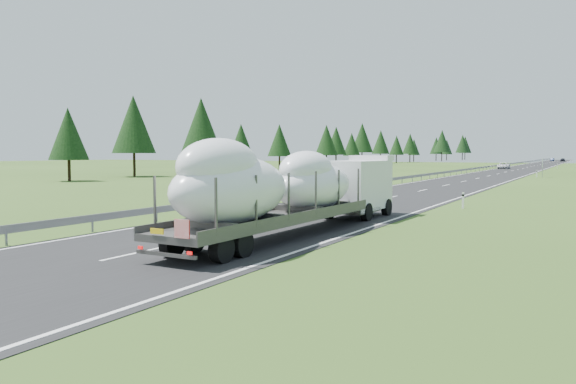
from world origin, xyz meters
The scene contains 9 objects.
road_surface centered at (0.00, 100.00, 0.01)m, with size 10.00×400.00×0.02m, color black.
guardrail centered at (-5.30, 99.94, 0.60)m, with size 0.10×400.00×0.76m.
marker_posts centered at (6.50, 155.00, 0.54)m, with size 0.13×350.08×1.00m.
highway_sign centered at (7.20, 80.00, 1.81)m, with size 0.08×0.90×2.60m.
tree_line_left centered at (-43.83, 126.30, 6.96)m, with size 14.36×312.89×12.60m.
boat_truck centered at (2.59, 15.58, 2.02)m, with size 2.70×17.45×3.87m.
distant_van centered at (-3.27, 120.80, 0.69)m, with size 2.30×4.99×1.39m, color silver.
distant_car_dark centered at (2.75, 238.41, 0.68)m, with size 1.60×3.96×1.35m, color black.
distant_car_blue centered at (-1.24, 244.10, 0.64)m, with size 1.36×3.90×1.29m, color #16223F.
Camera 1 is at (13.39, -4.84, 3.38)m, focal length 35.00 mm.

